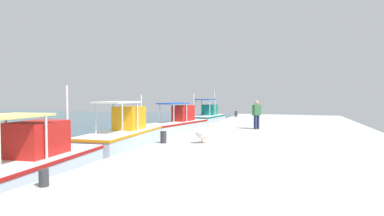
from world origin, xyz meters
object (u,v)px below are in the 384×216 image
mooring_bollard_second (163,137)px  fishing_boat_fourth (179,124)px  mooring_bollard_nearest (44,178)px  pelican (203,133)px  fishing_boat_third (124,134)px  mooring_bollard_third (236,114)px  fisherman_standing (257,113)px  fishing_boat_fifth (208,118)px  fishing_boat_second (23,163)px

mooring_bollard_second → fishing_boat_fourth: bearing=17.8°
fishing_boat_fourth → mooring_bollard_nearest: size_ratio=17.84×
fishing_boat_fourth → pelican: (-8.76, -4.51, 0.53)m
mooring_bollard_nearest → fishing_boat_third: bearing=21.9°
fishing_boat_fourth → mooring_bollard_third: size_ratio=12.56×
fisherman_standing → mooring_bollard_third: size_ratio=3.22×
pelican → mooring_bollard_third: 16.16m
mooring_bollard_nearest → mooring_bollard_second: mooring_bollard_second is taller
fishing_boat_third → fisherman_standing: size_ratio=3.87×
fishing_boat_fifth → pelican: size_ratio=6.06×
fishing_boat_third → fishing_boat_fifth: fishing_boat_fifth is taller
pelican → mooring_bollard_third: (16.08, 1.57, -0.14)m
fishing_boat_fifth → mooring_bollard_second: size_ratio=10.77×
fishing_boat_fifth → mooring_bollard_nearest: size_ratio=14.30×
fishing_boat_fourth → mooring_bollard_second: 9.67m
fishing_boat_fifth → mooring_bollard_third: size_ratio=10.07×
fishing_boat_third → fishing_boat_fifth: (13.18, -0.93, -0.03)m
fishing_boat_fourth → mooring_bollard_third: (7.32, -2.95, 0.39)m
mooring_bollard_third → pelican: bearing=-174.4°
fishing_boat_third → mooring_bollard_nearest: fishing_boat_third is taller
fishing_boat_second → mooring_bollard_nearest: bearing=-125.1°
fishing_boat_second → mooring_bollard_third: bearing=-8.7°
fishing_boat_second → fishing_boat_fifth: fishing_boat_fifth is taller
mooring_bollard_second → fishing_boat_third: bearing=52.7°
fishing_boat_fifth → mooring_bollard_second: 16.08m
fishing_boat_second → mooring_bollard_nearest: (-2.19, -3.11, 0.38)m
fishing_boat_third → fishing_boat_fifth: 13.21m
mooring_bollard_nearest → mooring_bollard_second: (6.10, 0.00, 0.06)m
fisherman_standing → fishing_boat_third: bearing=119.5°
fisherman_standing → mooring_bollard_nearest: (-12.51, 3.03, -0.73)m
pelican → mooring_bollard_second: bearing=105.7°
mooring_bollard_third → fishing_boat_fourth: bearing=158.1°
mooring_bollard_second → fisherman_standing: bearing=-25.3°
fishing_boat_third → mooring_bollard_second: bearing=-127.3°
mooring_bollard_second → mooring_bollard_third: (16.52, -0.00, 0.02)m
fishing_boat_fourth → mooring_bollard_third: 7.90m
fishing_boat_third → fisherman_standing: bearing=-60.5°
fishing_boat_second → mooring_bollard_second: size_ratio=13.92×
fishing_boat_third → mooring_bollard_third: bearing=-14.3°
fishing_boat_second → mooring_bollard_nearest: 3.83m
fishing_boat_fifth → pelican: fishing_boat_fifth is taller
fishing_boat_second → fishing_boat_third: bearing=3.6°
fishing_boat_fourth → mooring_bollard_nearest: fishing_boat_fourth is taller
fishing_boat_third → mooring_bollard_third: 14.28m
fishing_boat_third → pelican: (-2.25, -5.10, 0.50)m
fishing_boat_third → mooring_bollard_second: 4.45m
mooring_bollard_third → mooring_bollard_nearest: bearing=180.0°
mooring_bollard_second → mooring_bollard_third: size_ratio=0.93×
fishing_boat_third → mooring_bollard_third: size_ratio=12.43×
fishing_boat_third → mooring_bollard_second: (-2.69, -3.53, 0.34)m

